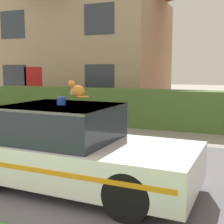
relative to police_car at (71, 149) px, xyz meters
name	(u,v)px	position (x,y,z in m)	size (l,w,h in m)	color
road_strip	(93,166)	(-0.13, 1.11, -0.65)	(28.00, 5.11, 0.01)	#5B5B60
garden_hedge	(158,109)	(0.06, 5.86, -0.01)	(13.07, 0.87, 1.30)	#4C7233
police_car	(71,149)	(0.00, 0.00, 0.00)	(4.13, 1.89, 1.51)	black
cat	(76,90)	(0.13, -0.01, 0.99)	(0.35, 0.25, 0.29)	orange
house_left	(85,37)	(-5.34, 11.07, 3.08)	(8.68, 6.62, 7.33)	tan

